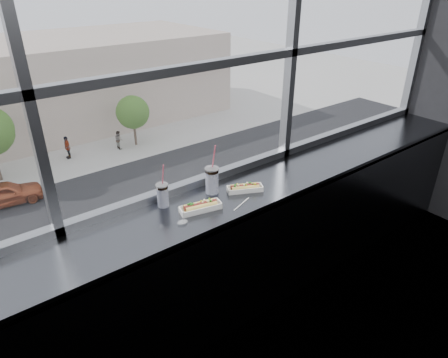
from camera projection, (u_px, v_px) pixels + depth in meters
wall_back_lower at (194, 245)px, 3.33m from camera, size 6.00×0.00×6.00m
window_glass at (182, 20)px, 2.53m from camera, size 6.00×0.00×6.00m
window_mullions at (184, 20)px, 2.51m from camera, size 6.00×0.08×2.40m
counter at (212, 205)px, 2.89m from camera, size 6.00×0.55×0.06m
counter_fascia at (233, 279)px, 2.95m from camera, size 6.00×0.04×1.04m
hotdog_tray_left at (201, 207)px, 2.76m from camera, size 0.31×0.16×0.07m
hotdog_tray_right at (245, 188)px, 3.00m from camera, size 0.28×0.20×0.07m
soda_cup_left at (163, 194)px, 2.78m from camera, size 0.09×0.09×0.33m
soda_cup_right at (212, 179)px, 2.95m from camera, size 0.11×0.11×0.39m
loose_straw at (242, 204)px, 2.84m from camera, size 0.20×0.08×0.01m
wrapper at (183, 222)px, 2.63m from camera, size 0.09×0.06×0.02m
street_asphalt at (6, 238)px, 22.72m from camera, size 80.00×10.00×0.06m
car_near_d at (165, 207)px, 23.87m from camera, size 3.03×5.86×1.87m
car_near_e at (236, 181)px, 26.80m from camera, size 2.99×5.80×1.85m
car_far_b at (4, 190)px, 25.55m from camera, size 3.26×6.39×2.04m
car_near_c at (35, 255)px, 19.86m from camera, size 2.95×5.82×1.86m
pedestrian_c at (67, 145)px, 31.91m from camera, size 0.75×1.00×2.25m
pedestrian_d at (119, 138)px, 33.75m from camera, size 0.63×0.84×1.89m
tree_right at (133, 112)px, 33.52m from camera, size 2.82×2.82×4.40m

